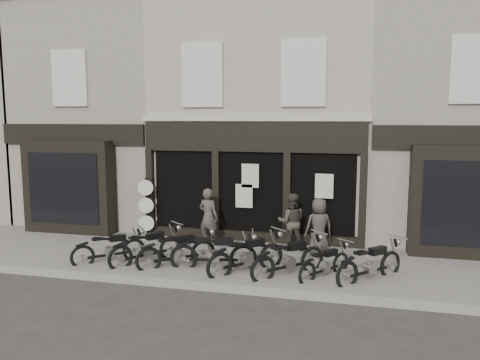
% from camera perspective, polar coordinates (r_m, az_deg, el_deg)
% --- Properties ---
extents(ground_plane, '(90.00, 90.00, 0.00)m').
position_cam_1_polar(ground_plane, '(12.54, -1.54, -11.29)').
color(ground_plane, '#2D2B28').
rests_on(ground_plane, ground).
extents(pavement, '(30.00, 4.20, 0.12)m').
position_cam_1_polar(pavement, '(13.35, -0.52, -9.84)').
color(pavement, slate).
rests_on(pavement, ground_plane).
extents(kerb, '(30.00, 0.25, 0.13)m').
position_cam_1_polar(kerb, '(11.39, -3.22, -12.95)').
color(kerb, gray).
rests_on(kerb, ground_plane).
extents(central_building, '(7.30, 6.22, 8.34)m').
position_cam_1_polar(central_building, '(17.68, 3.47, 7.64)').
color(central_building, '#A39A8C').
rests_on(central_building, ground).
extents(neighbour_left, '(5.60, 6.73, 8.34)m').
position_cam_1_polar(neighbour_left, '(19.76, -15.16, 7.27)').
color(neighbour_left, gray).
rests_on(neighbour_left, ground).
extents(neighbour_right, '(5.60, 6.73, 8.34)m').
position_cam_1_polar(neighbour_right, '(17.66, 24.33, 6.86)').
color(neighbour_right, gray).
rests_on(neighbour_right, ground).
extents(motorcycle_0, '(1.69, 1.56, 0.99)m').
position_cam_1_polar(motorcycle_0, '(13.60, -15.58, -8.33)').
color(motorcycle_0, black).
rests_on(motorcycle_0, ground).
extents(motorcycle_1, '(1.58, 1.94, 1.08)m').
position_cam_1_polar(motorcycle_1, '(13.29, -11.23, -8.41)').
color(motorcycle_1, black).
rests_on(motorcycle_1, ground).
extents(motorcycle_2, '(1.87, 1.67, 1.08)m').
position_cam_1_polar(motorcycle_2, '(12.86, -7.63, -8.88)').
color(motorcycle_2, black).
rests_on(motorcycle_2, ground).
extents(motorcycle_3, '(2.29, 0.85, 1.11)m').
position_cam_1_polar(motorcycle_3, '(12.56, -3.09, -9.16)').
color(motorcycle_3, black).
rests_on(motorcycle_3, ground).
extents(motorcycle_4, '(1.81, 1.86, 1.12)m').
position_cam_1_polar(motorcycle_4, '(12.27, 0.86, -9.55)').
color(motorcycle_4, black).
rests_on(motorcycle_4, ground).
extents(motorcycle_5, '(1.80, 1.82, 1.10)m').
position_cam_1_polar(motorcycle_5, '(12.10, 6.01, -9.87)').
color(motorcycle_5, black).
rests_on(motorcycle_5, ground).
extents(motorcycle_6, '(1.30, 1.63, 0.90)m').
position_cam_1_polar(motorcycle_6, '(12.12, 10.33, -10.30)').
color(motorcycle_6, black).
rests_on(motorcycle_6, ground).
extents(motorcycle_7, '(1.73, 1.79, 1.07)m').
position_cam_1_polar(motorcycle_7, '(12.11, 15.61, -10.15)').
color(motorcycle_7, black).
rests_on(motorcycle_7, ground).
extents(man_left, '(0.74, 0.59, 1.78)m').
position_cam_1_polar(man_left, '(14.60, -3.89, -4.48)').
color(man_left, '#443D38').
rests_on(man_left, pavement).
extents(man_centre, '(0.94, 0.79, 1.72)m').
position_cam_1_polar(man_centre, '(14.10, 6.28, -5.07)').
color(man_centre, '#3B3830').
rests_on(man_centre, pavement).
extents(man_right, '(0.95, 0.81, 1.65)m').
position_cam_1_polar(man_right, '(13.76, 9.58, -5.61)').
color(man_right, '#3C3632').
rests_on(man_right, pavement).
extents(advert_sign_post, '(0.51, 0.33, 2.11)m').
position_cam_1_polar(advert_sign_post, '(15.79, -11.34, -3.64)').
color(advert_sign_post, black).
rests_on(advert_sign_post, ground).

